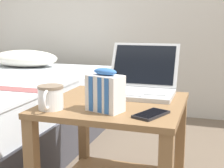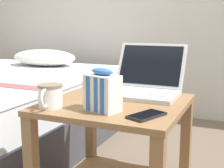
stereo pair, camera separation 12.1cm
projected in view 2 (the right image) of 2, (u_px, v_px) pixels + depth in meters
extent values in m
ellipsoid|color=silver|center=(44.00, 57.00, 2.70)|extent=(0.59, 0.36, 0.14)
cube|color=olive|center=(116.00, 104.00, 1.26)|extent=(0.54, 0.54, 0.02)
cube|color=olive|center=(91.00, 136.00, 1.63)|extent=(0.04, 0.04, 0.49)
cube|color=olive|center=(185.00, 151.00, 1.43)|extent=(0.04, 0.04, 0.49)
cube|color=#B7BABC|center=(139.00, 94.00, 1.36)|extent=(0.33, 0.23, 0.02)
cube|color=silver|center=(140.00, 91.00, 1.37)|extent=(0.28, 0.13, 0.00)
cube|color=silver|center=(134.00, 95.00, 1.30)|extent=(0.09, 0.05, 0.00)
cube|color=#B7BABC|center=(151.00, 65.00, 1.49)|extent=(0.33, 0.11, 0.20)
cube|color=black|center=(150.00, 65.00, 1.48)|extent=(0.29, 0.09, 0.18)
cube|color=black|center=(168.00, 74.00, 1.45)|extent=(0.04, 0.02, 0.03)
cube|color=yellow|center=(139.00, 78.00, 1.49)|extent=(0.04, 0.02, 0.03)
cube|color=blue|center=(148.00, 58.00, 1.51)|extent=(0.05, 0.02, 0.04)
cube|color=green|center=(157.00, 78.00, 1.46)|extent=(0.05, 0.02, 0.03)
cylinder|color=white|center=(50.00, 96.00, 1.17)|extent=(0.09, 0.09, 0.09)
cylinder|color=#7F6B56|center=(50.00, 86.00, 1.16)|extent=(0.10, 0.10, 0.01)
cylinder|color=black|center=(50.00, 88.00, 1.16)|extent=(0.08, 0.08, 0.01)
torus|color=white|center=(45.00, 98.00, 1.12)|extent=(0.03, 0.07, 0.07)
cube|color=white|center=(102.00, 93.00, 1.12)|extent=(0.14, 0.11, 0.13)
cube|color=#3366B2|center=(88.00, 93.00, 1.11)|extent=(0.02, 0.01, 0.12)
cube|color=#3366B2|center=(95.00, 95.00, 1.09)|extent=(0.02, 0.01, 0.12)
cube|color=#3366B2|center=(102.00, 96.00, 1.07)|extent=(0.02, 0.01, 0.12)
ellipsoid|color=#3366B2|center=(102.00, 71.00, 1.10)|extent=(0.10, 0.07, 0.03)
cube|color=black|center=(147.00, 115.00, 1.06)|extent=(0.12, 0.15, 0.01)
cube|color=black|center=(147.00, 114.00, 1.06)|extent=(0.10, 0.14, 0.00)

